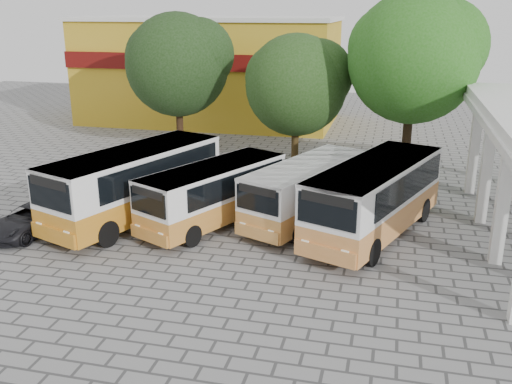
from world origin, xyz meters
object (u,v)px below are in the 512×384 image
(bus_centre_right, at_px, (307,188))
(bus_far_right, at_px, (375,195))
(bus_centre_left, at_px, (214,191))
(bus_far_left, at_px, (135,181))
(parked_car, at_px, (32,219))

(bus_centre_right, bearing_deg, bus_far_right, 4.83)
(bus_centre_right, bearing_deg, bus_centre_left, -138.18)
(bus_far_left, distance_m, bus_centre_right, 7.53)
(bus_far_left, bearing_deg, bus_centre_right, 32.44)
(bus_centre_left, distance_m, parked_car, 7.69)
(bus_far_right, xyz_separation_m, parked_car, (-13.89, -3.11, -1.18))
(parked_car, bearing_deg, bus_far_right, 24.09)
(bus_far_left, bearing_deg, parked_car, -125.71)
(bus_far_left, bearing_deg, bus_centre_left, 24.73)
(bus_far_left, relative_size, parked_car, 2.19)
(bus_centre_left, height_order, parked_car, bus_centre_left)
(bus_centre_right, height_order, bus_far_right, bus_far_right)
(bus_centre_right, xyz_separation_m, parked_car, (-10.95, -4.06, -0.94))
(bus_centre_right, relative_size, bus_far_right, 0.87)
(bus_far_right, bearing_deg, parked_car, -146.44)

